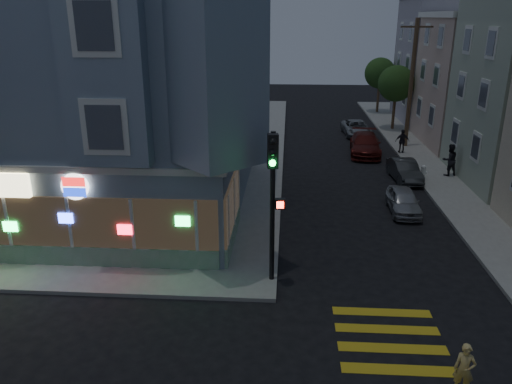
# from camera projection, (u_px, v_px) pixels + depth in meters

# --- Properties ---
(ground) EXTENTS (120.00, 120.00, 0.00)m
(ground) POSITION_uv_depth(u_px,v_px,m) (177.00, 335.00, 15.31)
(ground) COLOR black
(ground) RESTS_ON ground
(sidewalk_nw) EXTENTS (33.00, 42.00, 0.15)m
(sidewalk_nw) POSITION_uv_depth(u_px,v_px,m) (66.00, 144.00, 37.76)
(sidewalk_nw) COLOR gray
(sidewalk_nw) RESTS_ON ground
(corner_building) EXTENTS (14.60, 14.60, 11.40)m
(corner_building) POSITION_uv_depth(u_px,v_px,m) (96.00, 91.00, 24.08)
(corner_building) COLOR slate
(corner_building) RESTS_ON sidewalk_nw
(row_house_d) EXTENTS (12.00, 8.60, 10.50)m
(row_house_d) POSITION_uv_depth(u_px,v_px,m) (472.00, 62.00, 44.30)
(row_house_d) COLOR #9993A2
(row_house_d) RESTS_ON sidewalk_ne
(utility_pole) EXTENTS (2.20, 0.30, 9.00)m
(utility_pole) POSITION_uv_depth(u_px,v_px,m) (411.00, 82.00, 35.56)
(utility_pole) COLOR #4C3826
(utility_pole) RESTS_ON sidewalk_ne
(street_tree_near) EXTENTS (3.00, 3.00, 5.30)m
(street_tree_near) POSITION_uv_depth(u_px,v_px,m) (396.00, 84.00, 41.48)
(street_tree_near) COLOR #4C3826
(street_tree_near) RESTS_ON sidewalk_ne
(street_tree_far) EXTENTS (3.00, 3.00, 5.30)m
(street_tree_far) POSITION_uv_depth(u_px,v_px,m) (380.00, 73.00, 49.00)
(street_tree_far) COLOR #4C3826
(street_tree_far) RESTS_ON sidewalk_ne
(running_child) EXTENTS (0.61, 0.51, 1.44)m
(running_child) POSITION_uv_depth(u_px,v_px,m) (464.00, 369.00, 12.73)
(running_child) COLOR tan
(running_child) RESTS_ON ground
(pedestrian_a) EXTENTS (1.10, 0.96, 1.92)m
(pedestrian_a) POSITION_uv_depth(u_px,v_px,m) (450.00, 160.00, 29.86)
(pedestrian_a) COLOR black
(pedestrian_a) RESTS_ON sidewalk_ne
(pedestrian_b) EXTENTS (0.98, 0.43, 1.65)m
(pedestrian_b) POSITION_uv_depth(u_px,v_px,m) (402.00, 141.00, 34.90)
(pedestrian_b) COLOR black
(pedestrian_b) RESTS_ON sidewalk_ne
(parked_car_a) EXTENTS (1.46, 3.50, 1.18)m
(parked_car_a) POSITION_uv_depth(u_px,v_px,m) (403.00, 201.00, 24.69)
(parked_car_a) COLOR #9B9EA2
(parked_car_a) RESTS_ON ground
(parked_car_b) EXTENTS (1.58, 3.80, 1.22)m
(parked_car_b) POSITION_uv_depth(u_px,v_px,m) (405.00, 170.00, 29.51)
(parked_car_b) COLOR #313436
(parked_car_b) RESTS_ON ground
(parked_car_c) EXTENTS (2.51, 5.21, 1.46)m
(parked_car_c) POSITION_uv_depth(u_px,v_px,m) (365.00, 144.00, 35.07)
(parked_car_c) COLOR #551713
(parked_car_c) RESTS_ON ground
(parked_car_d) EXTENTS (2.26, 4.45, 1.21)m
(parked_car_d) POSITION_uv_depth(u_px,v_px,m) (356.00, 128.00, 40.72)
(parked_car_d) COLOR gray
(parked_car_d) RESTS_ON ground
(traffic_signal) EXTENTS (0.66, 0.62, 5.49)m
(traffic_signal) POSITION_uv_depth(u_px,v_px,m) (273.00, 184.00, 16.92)
(traffic_signal) COLOR black
(traffic_signal) RESTS_ON sidewalk_nw
(fire_hydrant) EXTENTS (0.48, 0.28, 0.84)m
(fire_hydrant) POSITION_uv_depth(u_px,v_px,m) (423.00, 171.00, 29.39)
(fire_hydrant) COLOR white
(fire_hydrant) RESTS_ON sidewalk_ne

